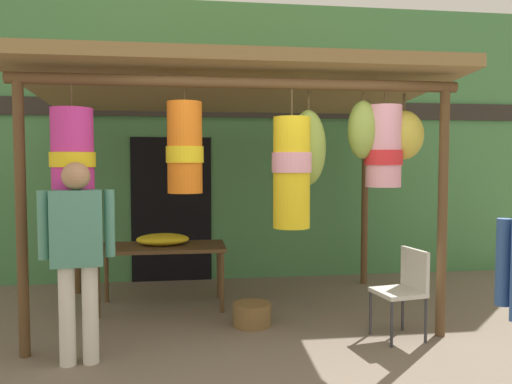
{
  "coord_description": "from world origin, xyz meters",
  "views": [
    {
      "loc": [
        -0.73,
        -4.57,
        1.66
      ],
      "look_at": [
        0.03,
        0.98,
        1.32
      ],
      "focal_mm": 35.22,
      "sensor_mm": 36.0,
      "label": 1
    }
  ],
  "objects_px": {
    "folding_chair": "(405,285)",
    "wicker_basket_by_table": "(252,314)",
    "display_table": "(162,252)",
    "flower_heap_on_table": "(164,239)",
    "shopper_by_bananas": "(77,246)"
  },
  "relations": [
    {
      "from": "display_table",
      "to": "wicker_basket_by_table",
      "type": "bearing_deg",
      "value": -40.02
    },
    {
      "from": "flower_heap_on_table",
      "to": "shopper_by_bananas",
      "type": "height_order",
      "value": "shopper_by_bananas"
    },
    {
      "from": "flower_heap_on_table",
      "to": "folding_chair",
      "type": "height_order",
      "value": "flower_heap_on_table"
    },
    {
      "from": "display_table",
      "to": "shopper_by_bananas",
      "type": "relative_size",
      "value": 0.86
    },
    {
      "from": "display_table",
      "to": "wicker_basket_by_table",
      "type": "height_order",
      "value": "display_table"
    },
    {
      "from": "folding_chair",
      "to": "wicker_basket_by_table",
      "type": "height_order",
      "value": "folding_chair"
    },
    {
      "from": "display_table",
      "to": "flower_heap_on_table",
      "type": "bearing_deg",
      "value": 53.77
    },
    {
      "from": "display_table",
      "to": "shopper_by_bananas",
      "type": "height_order",
      "value": "shopper_by_bananas"
    },
    {
      "from": "flower_heap_on_table",
      "to": "folding_chair",
      "type": "relative_size",
      "value": 0.71
    },
    {
      "from": "flower_heap_on_table",
      "to": "folding_chair",
      "type": "bearing_deg",
      "value": -30.74
    },
    {
      "from": "display_table",
      "to": "flower_heap_on_table",
      "type": "distance_m",
      "value": 0.14
    },
    {
      "from": "folding_chair",
      "to": "display_table",
      "type": "bearing_deg",
      "value": 150.03
    },
    {
      "from": "folding_chair",
      "to": "shopper_by_bananas",
      "type": "distance_m",
      "value": 2.96
    },
    {
      "from": "flower_heap_on_table",
      "to": "wicker_basket_by_table",
      "type": "relative_size",
      "value": 1.54
    },
    {
      "from": "folding_chair",
      "to": "wicker_basket_by_table",
      "type": "distance_m",
      "value": 1.54
    }
  ]
}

